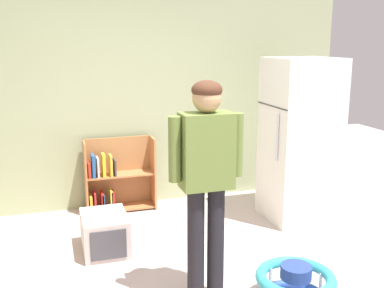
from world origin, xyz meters
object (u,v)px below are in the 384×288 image
object	(u,v)px
standing_person	(206,171)
baby_walker	(295,285)
bookshelf	(115,179)
refrigerator	(300,140)
pet_carrier	(105,233)

from	to	relation	value
standing_person	baby_walker	bearing A→B (deg)	-26.20
baby_walker	bookshelf	bearing A→B (deg)	112.84
baby_walker	standing_person	bearing A→B (deg)	153.80
refrigerator	pet_carrier	distance (m)	2.29
refrigerator	standing_person	size ratio (longest dim) A/B	1.05
refrigerator	bookshelf	xyz separation A→B (m)	(-1.92, 0.84, -0.52)
baby_walker	pet_carrier	size ratio (longest dim) A/B	1.09
refrigerator	baby_walker	distance (m)	1.95
standing_person	baby_walker	distance (m)	1.10
bookshelf	pet_carrier	bearing A→B (deg)	-103.27
bookshelf	standing_person	bearing A→B (deg)	-79.25
refrigerator	standing_person	bearing A→B (deg)	-140.37
bookshelf	baby_walker	world-z (taller)	bookshelf
refrigerator	pet_carrier	bearing A→B (deg)	-174.24
standing_person	pet_carrier	bearing A→B (deg)	121.86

